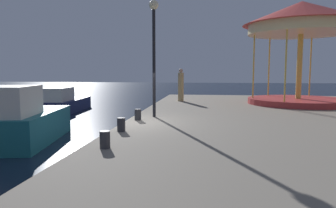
{
  "coord_description": "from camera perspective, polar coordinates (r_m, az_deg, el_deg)",
  "views": [
    {
      "loc": [
        2.91,
        -10.49,
        2.56
      ],
      "look_at": [
        1.14,
        3.11,
        1.11
      ],
      "focal_mm": 33.19,
      "sensor_mm": 36.0,
      "label": 1
    }
  ],
  "objects": [
    {
      "name": "ground_plane",
      "position": [
        11.19,
        -7.95,
        -7.27
      ],
      "size": [
        120.0,
        120.0,
        0.0
      ],
      "primitive_type": "plane",
      "color": "black"
    },
    {
      "name": "quay_dock",
      "position": [
        11.43,
        27.78,
        -5.58
      ],
      "size": [
        13.78,
        25.78,
        0.8
      ],
      "primitive_type": "cube",
      "color": "gray",
      "rests_on": "ground"
    },
    {
      "name": "motorboat_navy",
      "position": [
        20.9,
        -18.79,
        0.26
      ],
      "size": [
        2.4,
        4.97,
        1.57
      ],
      "color": "#19214C",
      "rests_on": "ground"
    },
    {
      "name": "motorboat_teal",
      "position": [
        12.24,
        -25.45,
        -2.93
      ],
      "size": [
        2.9,
        4.67,
        2.08
      ],
      "color": "#19606B",
      "rests_on": "ground"
    },
    {
      "name": "carousel",
      "position": [
        18.27,
        23.26,
        12.72
      ],
      "size": [
        6.08,
        6.08,
        5.42
      ],
      "color": "#B23333",
      "rests_on": "quay_dock"
    },
    {
      "name": "lamp_post_mid_promenade",
      "position": [
        12.03,
        -2.61,
        11.98
      ],
      "size": [
        0.36,
        0.36,
        4.42
      ],
      "color": "black",
      "rests_on": "quay_dock"
    },
    {
      "name": "bollard_center",
      "position": [
        7.32,
        -11.51,
        -6.42
      ],
      "size": [
        0.24,
        0.24,
        0.4
      ],
      "primitive_type": "cylinder",
      "color": "#2D2D33",
      "rests_on": "quay_dock"
    },
    {
      "name": "bollard_south",
      "position": [
        9.26,
        -8.6,
        -3.75
      ],
      "size": [
        0.24,
        0.24,
        0.4
      ],
      "primitive_type": "cylinder",
      "color": "#2D2D33",
      "rests_on": "quay_dock"
    },
    {
      "name": "bollard_north",
      "position": [
        11.29,
        -5.56,
        -1.95
      ],
      "size": [
        0.24,
        0.24,
        0.4
      ],
      "primitive_type": "cylinder",
      "color": "#2D2D33",
      "rests_on": "quay_dock"
    },
    {
      "name": "person_near_carousel",
      "position": [
        18.36,
        2.37,
        3.35
      ],
      "size": [
        0.34,
        0.34,
        1.92
      ],
      "color": "tan",
      "rests_on": "quay_dock"
    }
  ]
}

